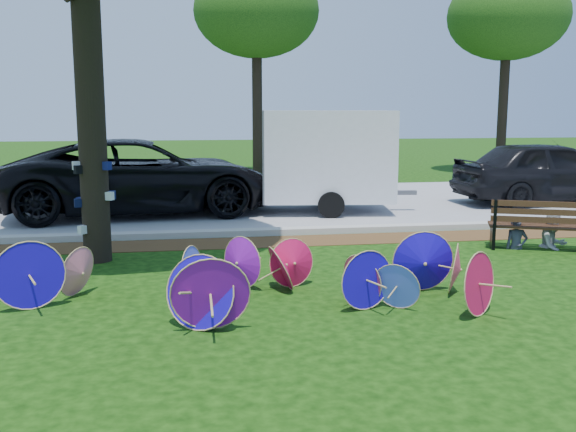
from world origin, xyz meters
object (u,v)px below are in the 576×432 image
Objects in this scene: black_van at (142,177)px; person_right at (555,213)px; cargo_trailer at (328,155)px; dark_pickup at (548,172)px; parasol_pile at (274,275)px; person_left at (518,219)px; park_bench at (538,224)px.

person_right is at bearing -129.84° from black_van.
dark_pickup is at bearing 11.57° from cargo_trailer.
dark_pickup is 3.90× the size of person_right.
black_van is at bearing 131.13° from person_right.
parasol_pile is 2.04× the size of cargo_trailer.
person_left is (4.63, 2.59, 0.16)m from parasol_pile.
cargo_trailer reaches higher than dark_pickup.
black_van is at bearing 152.12° from person_left.
person_right is at bearing 148.17° from dark_pickup.
person_right is (5.33, 2.59, 0.23)m from parasol_pile.
dark_pickup is at bearing -95.39° from black_van.
person_right is (7.41, -4.95, -0.25)m from black_van.
person_left reaches higher than park_bench.
parasol_pile is 7.84m from black_van.
dark_pickup reaches higher than park_bench.
person_right is at bearing 8.50° from person_left.
black_van is 3.75× the size of park_bench.
parasol_pile is 5.93m from person_right.
person_right is at bearing 29.87° from park_bench.
park_bench is at bearing 172.96° from person_right.
cargo_trailer is at bearing 92.26° from dark_pickup.
person_left is at bearing 164.83° from person_right.
person_right is (-2.86, -5.08, -0.20)m from dark_pickup.
cargo_trailer is at bearing 72.67° from parasol_pile.
cargo_trailer is at bearing 108.78° from person_right.
parasol_pile is at bearing -170.69° from black_van.
cargo_trailer is 2.42× the size of person_right.
black_van reaches higher than park_bench.
parasol_pile is at bearing -131.21° from park_bench.
cargo_trailer reaches higher than black_van.
dark_pickup is (10.28, 0.13, -0.05)m from black_van.
dark_pickup is 6.21m from person_left.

